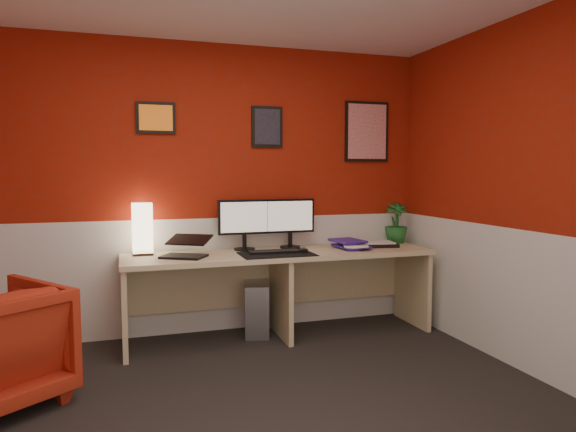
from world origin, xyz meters
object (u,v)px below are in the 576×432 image
object	(u,v)px
shoji_lamp	(142,230)
monitor_left	(244,217)
monitor_right	(290,215)
potted_plant	(396,223)
desk	(281,294)
pc_tower	(256,307)
zen_tray	(376,245)
laptop	(184,244)

from	to	relation	value
shoji_lamp	monitor_left	world-z (taller)	monitor_left
monitor_right	potted_plant	xyz separation A→B (m)	(1.06, 0.01, -0.10)
monitor_right	potted_plant	bearing A→B (deg)	0.45
desk	shoji_lamp	world-z (taller)	shoji_lamp
potted_plant	pc_tower	bearing A→B (deg)	-178.36
shoji_lamp	pc_tower	xyz separation A→B (m)	(0.94, -0.04, -0.70)
shoji_lamp	monitor_right	world-z (taller)	monitor_right
shoji_lamp	zen_tray	size ratio (longest dim) A/B	1.14
monitor_left	pc_tower	world-z (taller)	monitor_left
monitor_left	monitor_right	distance (m)	0.41
shoji_lamp	monitor_left	size ratio (longest dim) A/B	0.69
laptop	monitor_right	world-z (taller)	monitor_right
laptop	monitor_left	size ratio (longest dim) A/B	0.57
potted_plant	pc_tower	xyz separation A→B (m)	(-1.38, -0.04, -0.70)
laptop	pc_tower	distance (m)	0.91
monitor_right	monitor_left	bearing A→B (deg)	-179.82
monitor_left	monitor_right	size ratio (longest dim) A/B	1.00
zen_tray	monitor_left	bearing A→B (deg)	173.11
monitor_right	zen_tray	distance (m)	0.84
shoji_lamp	zen_tray	bearing A→B (deg)	-4.28
monitor_left	monitor_right	world-z (taller)	same
monitor_right	potted_plant	world-z (taller)	monitor_right
potted_plant	shoji_lamp	bearing A→B (deg)	-179.97
desk	pc_tower	world-z (taller)	desk
shoji_lamp	potted_plant	bearing A→B (deg)	0.03
desk	potted_plant	world-z (taller)	potted_plant
desk	potted_plant	bearing A→B (deg)	9.47
monitor_right	pc_tower	bearing A→B (deg)	-174.45
monitor_left	pc_tower	xyz separation A→B (m)	(0.09, -0.03, -0.80)
laptop	pc_tower	xyz separation A→B (m)	(0.64, 0.21, -0.61)
zen_tray	potted_plant	xyz separation A→B (m)	(0.28, 0.15, 0.18)
zen_tray	pc_tower	size ratio (longest dim) A/B	0.78
desk	laptop	xyz separation A→B (m)	(-0.81, -0.05, 0.47)
pc_tower	potted_plant	bearing A→B (deg)	14.01
desk	zen_tray	bearing A→B (deg)	2.97
pc_tower	zen_tray	bearing A→B (deg)	6.44
monitor_left	shoji_lamp	bearing A→B (deg)	179.42
shoji_lamp	laptop	size ratio (longest dim) A/B	1.21
desk	monitor_right	bearing A→B (deg)	52.73
desk	potted_plant	size ratio (longest dim) A/B	6.81
potted_plant	pc_tower	size ratio (longest dim) A/B	0.85
monitor_left	monitor_right	bearing A→B (deg)	0.18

